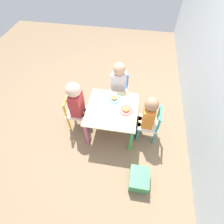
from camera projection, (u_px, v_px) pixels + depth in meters
The scene contains 11 objects.
ground_plane at pixel (112, 128), 2.50m from camera, with size 6.00×6.00×0.00m, color #7F664C.
kids_table at pixel (112, 112), 2.20m from camera, with size 0.63×0.63×0.44m.
chair_teal at pixel (150, 124), 2.23m from camera, with size 0.28×0.28×0.52m.
chair_blue at pixel (119, 91), 2.61m from camera, with size 0.27×0.27×0.52m.
chair_yellow at pixel (76, 113), 2.35m from camera, with size 0.26×0.26×0.52m.
child_back at pixel (147, 115), 2.10m from camera, with size 0.21×0.22×0.72m.
child_left at pixel (118, 83), 2.40m from camera, with size 0.22×0.21×0.78m.
child_front at pixel (77, 102), 2.17m from camera, with size 0.20×0.22×0.78m.
plate_back at pixel (126, 110), 2.13m from camera, with size 0.17×0.17×0.03m.
plate_left at pixel (114, 98), 2.26m from camera, with size 0.18×0.18×0.03m.
storage_bin at pixel (139, 179), 1.97m from camera, with size 0.26×0.21×0.16m.
Camera 1 is at (1.37, 0.23, 2.09)m, focal length 28.00 mm.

